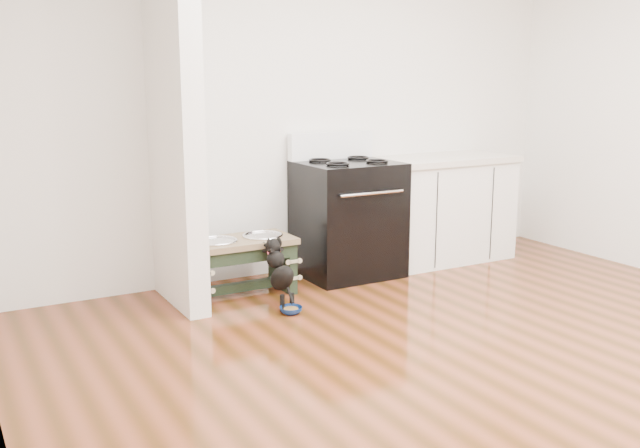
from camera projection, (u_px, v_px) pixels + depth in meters
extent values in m
plane|color=#43240C|center=(515.00, 375.00, 3.87)|extent=(5.00, 5.00, 0.00)
plane|color=silver|center=(300.00, 106.00, 5.73)|extent=(5.00, 0.00, 5.00)
cube|color=silver|center=(174.00, 112.00, 4.82)|extent=(0.15, 0.80, 2.70)
cube|color=black|center=(348.00, 219.00, 5.73)|extent=(0.76, 0.65, 0.92)
cube|color=black|center=(369.00, 234.00, 5.48)|extent=(0.58, 0.02, 0.50)
cylinder|color=silver|center=(372.00, 193.00, 5.38)|extent=(0.56, 0.02, 0.02)
cube|color=white|center=(331.00, 145.00, 5.85)|extent=(0.76, 0.08, 0.22)
torus|color=black|center=(338.00, 164.00, 5.43)|extent=(0.18, 0.18, 0.02)
torus|color=black|center=(377.00, 161.00, 5.60)|extent=(0.18, 0.18, 0.02)
torus|color=black|center=(320.00, 160.00, 5.67)|extent=(0.18, 0.18, 0.02)
torus|color=black|center=(358.00, 158.00, 5.84)|extent=(0.18, 0.18, 0.02)
cube|color=silver|center=(442.00, 211.00, 6.23)|extent=(1.20, 0.60, 0.86)
cube|color=beige|center=(444.00, 159.00, 6.14)|extent=(1.24, 0.64, 0.05)
cube|color=black|center=(460.00, 260.00, 6.08)|extent=(1.20, 0.06, 0.10)
cube|color=black|center=(196.00, 276.00, 5.07)|extent=(0.06, 0.37, 0.38)
cube|color=black|center=(282.00, 264.00, 5.40)|extent=(0.06, 0.37, 0.38)
cube|color=black|center=(250.00, 256.00, 5.06)|extent=(0.62, 0.03, 0.10)
cube|color=black|center=(241.00, 287.00, 5.26)|extent=(0.62, 0.06, 0.06)
cube|color=brown|center=(240.00, 242.00, 5.19)|extent=(0.78, 0.42, 0.04)
cylinder|color=silver|center=(217.00, 244.00, 5.10)|extent=(0.27, 0.27, 0.05)
cylinder|color=silver|center=(263.00, 239.00, 5.28)|extent=(0.27, 0.27, 0.05)
torus|color=silver|center=(217.00, 241.00, 5.10)|extent=(0.30, 0.30, 0.02)
torus|color=silver|center=(263.00, 235.00, 5.27)|extent=(0.30, 0.30, 0.02)
cylinder|color=black|center=(282.00, 303.00, 4.90)|extent=(0.03, 0.03, 0.12)
cylinder|color=black|center=(292.00, 301.00, 4.94)|extent=(0.03, 0.03, 0.12)
sphere|color=black|center=(283.00, 310.00, 4.90)|extent=(0.04, 0.04, 0.04)
sphere|color=black|center=(293.00, 308.00, 4.94)|extent=(0.04, 0.04, 0.04)
ellipsoid|color=black|center=(282.00, 278.00, 4.95)|extent=(0.14, 0.32, 0.28)
sphere|color=black|center=(276.00, 259.00, 5.01)|extent=(0.13, 0.13, 0.13)
sphere|color=black|center=(273.00, 246.00, 5.03)|extent=(0.11, 0.11, 0.11)
sphere|color=black|center=(264.00, 245.00, 5.07)|extent=(0.04, 0.04, 0.04)
sphere|color=black|center=(273.00, 244.00, 5.11)|extent=(0.04, 0.04, 0.04)
cylinder|color=black|center=(290.00, 295.00, 4.86)|extent=(0.02, 0.09, 0.10)
torus|color=#D43E4C|center=(274.00, 253.00, 5.02)|extent=(0.10, 0.07, 0.10)
imported|color=navy|center=(291.00, 310.00, 4.85)|extent=(0.21, 0.21, 0.05)
cylinder|color=brown|center=(291.00, 310.00, 4.85)|extent=(0.10, 0.10, 0.02)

